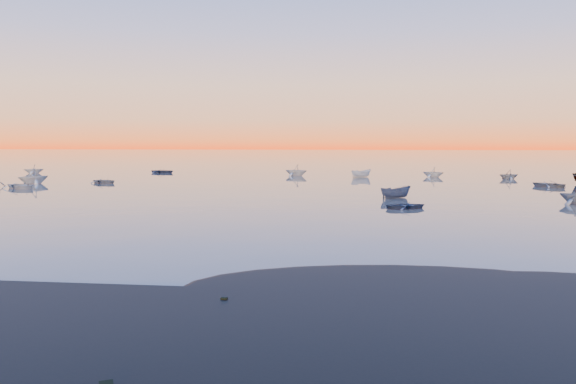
# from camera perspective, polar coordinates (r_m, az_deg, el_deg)

# --- Properties ---
(ground) EXTENTS (600.00, 600.00, 0.00)m
(ground) POSITION_cam_1_polar(r_m,az_deg,el_deg) (123.86, 3.59, 2.48)
(ground) COLOR #6B6259
(ground) RESTS_ON ground
(mud_lobes) EXTENTS (140.00, 6.00, 0.07)m
(mud_lobes) POSITION_cam_1_polar(r_m,az_deg,el_deg) (24.27, -10.39, -8.28)
(mud_lobes) COLOR black
(mud_lobes) RESTS_ON ground
(moored_fleet) EXTENTS (124.00, 58.00, 1.20)m
(moored_fleet) POSITION_cam_1_polar(r_m,az_deg,el_deg) (77.06, 1.58, 0.92)
(moored_fleet) COLOR silver
(moored_fleet) RESTS_ON ground
(boat_near_left) EXTENTS (3.82, 4.79, 1.11)m
(boat_near_left) POSITION_cam_1_polar(r_m,az_deg,el_deg) (75.03, -25.42, 0.32)
(boat_near_left) COLOR silver
(boat_near_left) RESTS_ON ground
(boat_near_center) EXTENTS (2.94, 3.74, 1.20)m
(boat_near_center) POSITION_cam_1_polar(r_m,az_deg,el_deg) (57.21, 10.87, -0.61)
(boat_near_center) COLOR #334262
(boat_near_center) RESTS_ON ground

